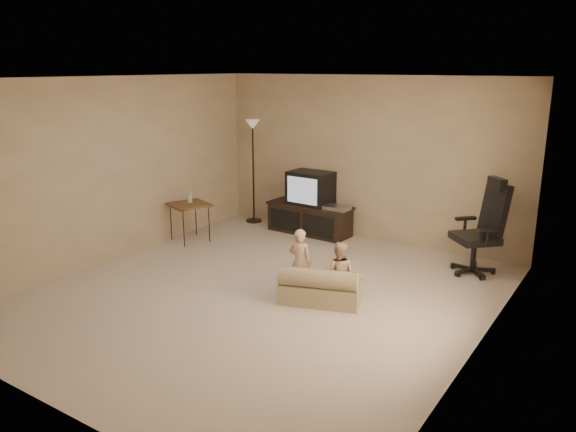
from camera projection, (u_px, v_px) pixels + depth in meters
name	position (u px, v px, depth m)	size (l,w,h in m)	color
floor	(261.00, 294.00, 6.66)	(5.50, 5.50, 0.00)	beige
room_shell	(259.00, 168.00, 6.27)	(5.50, 5.50, 5.50)	white
tv_stand	(310.00, 208.00, 9.00)	(1.42, 0.57, 1.01)	black
office_chair	(480.00, 240.00, 7.24)	(0.82, 0.82, 1.26)	black
side_table	(189.00, 205.00, 8.56)	(0.69, 0.69, 0.81)	brown
floor_lamp	(253.00, 148.00, 9.45)	(0.27, 0.27, 1.76)	black
child_sofa	(320.00, 288.00, 6.39)	(1.02, 0.77, 0.44)	tan
toddler_left	(300.00, 262.00, 6.58)	(0.29, 0.21, 0.81)	#E0AD8C
toddler_right	(339.00, 273.00, 6.32)	(0.36, 0.20, 0.73)	#E0AD8C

